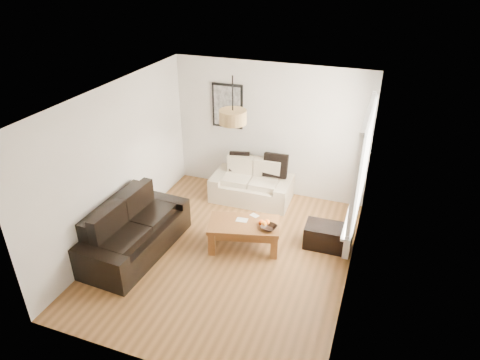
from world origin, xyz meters
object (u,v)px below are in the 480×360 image
(loveseat_cream, at_px, (252,182))
(coffee_table, at_px, (244,235))
(ottoman, at_px, (326,236))
(sofa_leather, at_px, (134,229))

(loveseat_cream, height_order, coffee_table, loveseat_cream)
(loveseat_cream, xyz_separation_m, ottoman, (1.64, -1.03, -0.18))
(sofa_leather, bearing_deg, coffee_table, -63.99)
(loveseat_cream, distance_m, sofa_leather, 2.53)
(loveseat_cream, relative_size, sofa_leather, 0.78)
(loveseat_cream, bearing_deg, coffee_table, -77.13)
(loveseat_cream, relative_size, coffee_table, 1.34)
(sofa_leather, distance_m, ottoman, 3.12)
(coffee_table, bearing_deg, loveseat_cream, 104.20)
(sofa_leather, xyz_separation_m, coffee_table, (1.62, 0.69, -0.19))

